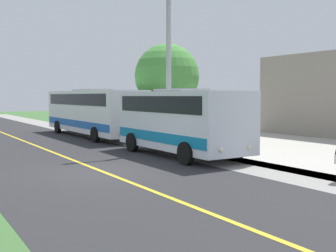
# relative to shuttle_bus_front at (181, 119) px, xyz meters

# --- Properties ---
(ground_plane) EXTENTS (120.00, 120.00, 0.00)m
(ground_plane) POSITION_rel_shuttle_bus_front_xyz_m (4.57, 1.73, -1.63)
(ground_plane) COLOR #3D6633
(road_surface) EXTENTS (8.00, 100.00, 0.01)m
(road_surface) POSITION_rel_shuttle_bus_front_xyz_m (4.57, 1.73, -1.63)
(road_surface) COLOR #28282B
(road_surface) RESTS_ON ground
(sidewalk) EXTENTS (2.40, 100.00, 0.01)m
(sidewalk) POSITION_rel_shuttle_bus_front_xyz_m (-0.63, 1.73, -1.63)
(sidewalk) COLOR gray
(sidewalk) RESTS_ON ground
(road_centre_line) EXTENTS (0.16, 100.00, 0.00)m
(road_centre_line) POSITION_rel_shuttle_bus_front_xyz_m (4.57, 1.73, -1.62)
(road_centre_line) COLOR gold
(road_centre_line) RESTS_ON ground
(shuttle_bus_front) EXTENTS (2.79, 7.40, 2.97)m
(shuttle_bus_front) POSITION_rel_shuttle_bus_front_xyz_m (0.00, 0.00, 0.00)
(shuttle_bus_front) COLOR silver
(shuttle_bus_front) RESTS_ON ground
(transit_bus_rear) EXTENTS (2.73, 11.37, 3.11)m
(transit_bus_rear) POSITION_rel_shuttle_bus_front_xyz_m (0.03, -10.37, 0.07)
(transit_bus_rear) COLOR white
(transit_bus_rear) RESTS_ON ground
(street_light_pole) EXTENTS (1.97, 0.24, 8.16)m
(street_light_pole) POSITION_rel_shuttle_bus_front_xyz_m (-0.31, -1.69, 2.86)
(street_light_pole) COLOR #9E9EA3
(street_light_pole) RESTS_ON ground
(tree_curbside) EXTENTS (3.85, 3.85, 5.75)m
(tree_curbside) POSITION_rel_shuttle_bus_front_xyz_m (-2.83, -5.68, 2.18)
(tree_curbside) COLOR #4C3826
(tree_curbside) RESTS_ON ground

